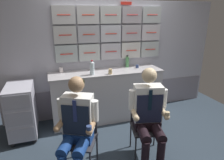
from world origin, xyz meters
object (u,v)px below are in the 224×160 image
Objects in this scene: folding_chair_right at (145,119)px; water_bottle_short at (92,68)px; crew_member_left at (76,125)px; service_trolley at (22,110)px; crew_member_right at (149,112)px; folding_chair_left at (81,130)px; paper_cup_blue at (137,66)px.

folding_chair_right is 1.22m from water_bottle_short.
folding_chair_right is at bearing 8.74° from crew_member_left.
crew_member_right is (1.65, -1.09, 0.23)m from service_trolley.
crew_member_right is (0.93, -0.01, 0.02)m from crew_member_left.
folding_chair_left is 0.65× the size of crew_member_right.
crew_member_right is 21.74× the size of paper_cup_blue.
folding_chair_right is at bearing -61.10° from water_bottle_short.
crew_member_right is 1.27m from water_bottle_short.
crew_member_left is 0.93m from crew_member_right.
crew_member_right is at bearing -66.04° from water_bottle_short.
service_trolley is 3.45× the size of water_bottle_short.
folding_chair_right is 0.25m from crew_member_right.
folding_chair_right is at bearing -28.93° from service_trolley.
crew_member_left reaches higher than paper_cup_blue.
folding_chair_left is at bearing -138.18° from paper_cup_blue.
folding_chair_right is 3.30× the size of water_bottle_short.
water_bottle_short is at bearing 118.90° from folding_chair_right.
crew_member_right is at bearing -0.33° from crew_member_left.
paper_cup_blue is (1.36, 1.29, 0.28)m from crew_member_left.
folding_chair_left is at bearing -110.98° from water_bottle_short.
crew_member_right is (-0.03, -0.15, 0.19)m from folding_chair_right.
service_trolley is at bearing -174.18° from paper_cup_blue.
water_bottle_short is at bearing 69.02° from folding_chair_left.
water_bottle_short is at bearing 1.24° from service_trolley.
folding_chair_right is at bearing 0.30° from folding_chair_left.
folding_chair_left is 1.00× the size of folding_chair_right.
crew_member_left reaches higher than folding_chair_right.
folding_chair_left is 1.78m from paper_cup_blue.
service_trolley is 1.30m from water_bottle_short.
crew_member_left is 21.30× the size of paper_cup_blue.
paper_cup_blue is (0.92, 0.19, -0.09)m from water_bottle_short.
crew_member_left reaches higher than folding_chair_left.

